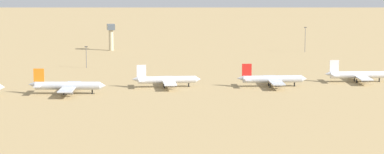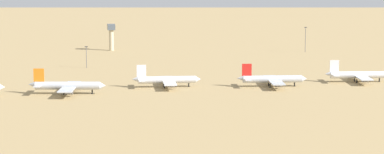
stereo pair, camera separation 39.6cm
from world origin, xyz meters
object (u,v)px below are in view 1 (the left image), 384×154
Objects in this scene: parked_jet_white_5 at (358,75)px; light_pole_west at (305,38)px; parked_jet_red_4 at (272,79)px; control_tower at (111,35)px; parked_jet_orange_2 at (67,86)px; parked_jet_white_3 at (166,80)px; light_pole_mid at (86,55)px.

light_pole_west is (18.99, 126.88, 6.13)m from parked_jet_white_5.
control_tower is at bearing 118.69° from parked_jet_red_4.
parked_jet_orange_2 is 173.63m from control_tower.
parked_jet_orange_2 reaches higher than parked_jet_white_3.
light_pole_west reaches higher than light_pole_mid.
parked_jet_white_5 is 2.73× the size of light_pole_mid.
parked_jet_red_4 is at bearing -45.41° from light_pole_mid.
parked_jet_orange_2 is at bearing -168.63° from parked_jet_white_5.
parked_jet_orange_2 is 50.56m from parked_jet_white_3.
light_pole_west is at bearing 91.67° from parked_jet_white_5.
parked_jet_red_4 reaches higher than parked_jet_white_5.
light_pole_mid is at bearing 158.54° from parked_jet_white_5.
control_tower reaches higher than parked_jet_red_4.
parked_jet_orange_2 is 2.87× the size of light_pole_mid.
parked_jet_red_4 is 180.82m from control_tower.
parked_jet_white_3 is at bearing -66.55° from light_pole_mid.
parked_jet_orange_2 is at bearing -100.77° from light_pole_mid.
parked_jet_orange_2 is at bearing -142.53° from light_pole_west.
parked_jet_white_3 is 53.17m from parked_jet_red_4.
control_tower is at bearing 133.83° from parked_jet_white_5.
parked_jet_red_4 is 1.92× the size of control_tower.
parked_jet_white_3 is 1.88× the size of control_tower.
parked_jet_white_5 is 1.89× the size of control_tower.
parked_jet_orange_2 reaches higher than parked_jet_white_5.
light_pole_west is at bearing 16.06° from light_pole_mid.
parked_jet_white_5 reaches higher than parked_jet_white_3.
parked_jet_red_4 is (102.06, -1.09, -0.15)m from parked_jet_orange_2.
control_tower reaches higher than light_pole_mid.
parked_jet_red_4 is at bearing -164.86° from parked_jet_white_5.
control_tower is at bearing 163.32° from light_pole_west.
parked_jet_orange_2 is 2.12× the size of light_pole_west.
parked_jet_white_5 is at bearing -98.51° from light_pole_west.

